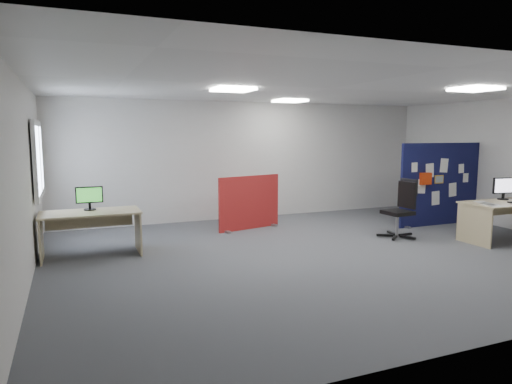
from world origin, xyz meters
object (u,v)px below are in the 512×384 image
object	(u,v)px
monitor_main	(504,187)
second_desk	(91,222)
monitor_second	(89,197)
office_chair	(402,205)
main_desk	(508,210)
red_divider	(249,203)
navy_divider	(441,184)

from	to	relation	value
monitor_main	second_desk	world-z (taller)	monitor_main
monitor_main	monitor_second	world-z (taller)	monitor_main
office_chair	monitor_main	bearing A→B (deg)	-27.44
monitor_main	second_desk	size ratio (longest dim) A/B	0.31
main_desk	monitor_main	bearing A→B (deg)	68.51
main_desk	second_desk	distance (m)	7.48
red_divider	navy_divider	bearing A→B (deg)	-29.91
second_desk	office_chair	size ratio (longest dim) A/B	1.40
main_desk	red_divider	xyz separation A→B (m)	(-4.11, 2.73, -0.02)
monitor_main	monitor_second	xyz separation A→B (m)	(-7.33, 1.73, -0.02)
red_divider	office_chair	distance (m)	3.03
main_desk	second_desk	xyz separation A→B (m)	(-7.26, 1.78, -0.01)
red_divider	second_desk	size ratio (longest dim) A/B	0.94
red_divider	monitor_second	distance (m)	3.27
second_desk	navy_divider	bearing A→B (deg)	-1.57
monitor_main	red_divider	xyz separation A→B (m)	(-4.19, 2.54, -0.42)
second_desk	monitor_second	distance (m)	0.42
red_divider	monitor_second	xyz separation A→B (m)	(-3.14, -0.82, 0.40)
monitor_main	main_desk	bearing A→B (deg)	-104.29
monitor_main	red_divider	world-z (taller)	monitor_main
main_desk	office_chair	xyz separation A→B (m)	(-1.69, 0.92, 0.06)
main_desk	second_desk	size ratio (longest dim) A/B	1.19
monitor_second	navy_divider	bearing A→B (deg)	-2.71
navy_divider	second_desk	world-z (taller)	navy_divider
second_desk	red_divider	bearing A→B (deg)	16.81
main_desk	office_chair	size ratio (longest dim) A/B	1.68
navy_divider	monitor_main	size ratio (longest dim) A/B	4.48
second_desk	office_chair	world-z (taller)	office_chair
red_divider	monitor_second	bearing A→B (deg)	-179.34
second_desk	monitor_second	xyz separation A→B (m)	(0.00, 0.13, 0.40)
red_divider	second_desk	bearing A→B (deg)	-177.11
navy_divider	monitor_main	xyz separation A→B (m)	(0.19, -1.40, 0.08)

